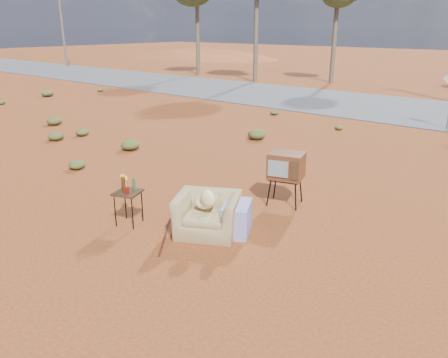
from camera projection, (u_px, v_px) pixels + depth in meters
The scene contains 9 objects.
ground at pixel (185, 233), 7.91m from camera, with size 140.00×140.00×0.00m, color brown.
highway at pixel (427, 112), 18.85m from camera, with size 140.00×7.00×0.04m, color #565659.
dirt_mound at pixel (204, 58), 50.65m from camera, with size 26.00×18.00×2.00m, color #9F4726.
armchair at pixel (213, 210), 7.79m from camera, with size 1.44×1.34×0.97m.
tv_unit at pixel (286, 166), 8.94m from camera, with size 0.82×0.72×1.11m.
side_table at pixel (127, 190), 8.10m from camera, with size 0.59×0.59×0.93m.
rusty_bar at pixel (165, 236), 7.77m from camera, with size 0.04×0.04×1.44m, color #4B1D14.
utility_pole_west at pixel (61, 18), 38.43m from camera, with size 1.40×0.20×8.00m.
scrub_patch at pixel (278, 162), 11.58m from camera, with size 17.49×8.07×0.33m.
Camera 1 is at (5.08, -5.06, 3.56)m, focal length 35.00 mm.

